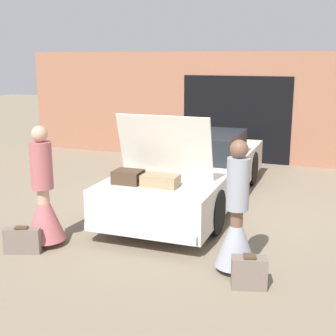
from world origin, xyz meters
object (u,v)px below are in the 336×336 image
Objects in this scene: person_left at (44,203)px; car at (194,171)px; person_right at (236,225)px; suitcase_beside_left_person at (22,241)px; suitcase_beside_right_person at (249,272)px.

car is at bearing 141.10° from person_left.
car is at bearing 38.25° from person_right.
person_left is 0.60m from suitcase_beside_left_person.
person_right is at bearing 9.13° from suitcase_beside_left_person.
person_left is 3.83× the size of suitcase_beside_right_person.
car is 3.11m from person_left.
suitcase_beside_right_person is (3.15, 0.09, 0.01)m from suitcase_beside_left_person.
suitcase_beside_left_person is (-0.12, -0.38, -0.45)m from person_left.
person_right is 2.97m from suitcase_beside_left_person.
person_left is 3.07m from suitcase_beside_right_person.
car is 2.93× the size of person_left.
suitcase_beside_right_person is at bearing 72.07° from person_left.
suitcase_beside_right_person is (3.03, -0.29, -0.44)m from person_left.
car is 9.88× the size of suitcase_beside_left_person.
car reaches higher than suitcase_beside_right_person.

